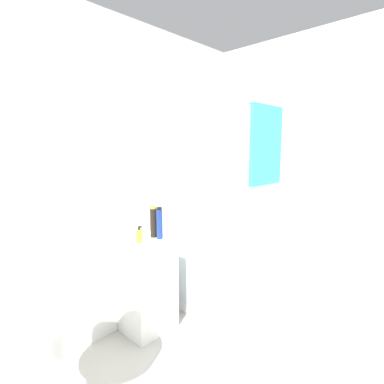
{
  "coord_description": "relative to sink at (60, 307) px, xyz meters",
  "views": [
    {
      "loc": [
        -0.96,
        -0.37,
        1.5
      ],
      "look_at": [
        0.66,
        1.18,
        1.17
      ],
      "focal_mm": 28.0,
      "sensor_mm": 36.0,
      "label": 1
    }
  ],
  "objects": [
    {
      "name": "wall_back",
      "position": [
        0.37,
        0.53,
        0.59
      ],
      "size": [
        6.4,
        0.06,
        2.5
      ],
      "primitive_type": "cube",
      "color": "white",
      "rests_on": "ground_plane"
    },
    {
      "name": "shower_enclosure",
      "position": [
        1.57,
        0.01,
        -0.12
      ],
      "size": [
        0.82,
        0.85,
        1.85
      ],
      "color": "white",
      "rests_on": "ground_plane"
    },
    {
      "name": "soap_dispenser",
      "position": [
        0.74,
        0.3,
        0.17
      ],
      "size": [
        0.05,
        0.05,
        0.13
      ],
      "color": "yellow",
      "rests_on": "vanity_cabinet"
    },
    {
      "name": "shampoo_bottle_blue",
      "position": [
        0.92,
        0.26,
        0.25
      ],
      "size": [
        0.05,
        0.05,
        0.26
      ],
      "color": "navy",
      "rests_on": "vanity_cabinet"
    },
    {
      "name": "sink",
      "position": [
        0.0,
        0.0,
        0.0
      ],
      "size": [
        0.55,
        0.55,
        0.95
      ],
      "color": "white",
      "rests_on": "ground_plane"
    },
    {
      "name": "lotion_bottle_white",
      "position": [
        0.83,
        0.4,
        0.19
      ],
      "size": [
        0.04,
        0.05,
        0.16
      ],
      "color": "white",
      "rests_on": "vanity_cabinet"
    },
    {
      "name": "vanity_cabinet",
      "position": [
        0.84,
        0.33,
        -0.27
      ],
      "size": [
        0.39,
        0.35,
        0.78
      ],
      "color": "silver",
      "rests_on": "ground_plane"
    },
    {
      "name": "shampoo_bottle_tall_black",
      "position": [
        0.91,
        0.33,
        0.25
      ],
      "size": [
        0.06,
        0.06,
        0.26
      ],
      "color": "black",
      "rests_on": "vanity_cabinet"
    }
  ]
}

